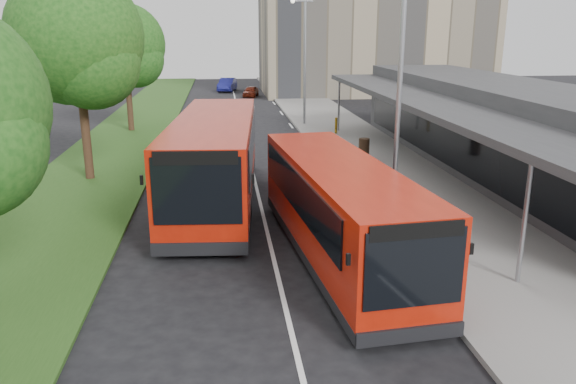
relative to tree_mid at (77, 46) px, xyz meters
name	(u,v)px	position (x,y,z in m)	size (l,w,h in m)	color
ground	(272,252)	(7.01, -9.05, -5.59)	(120.00, 120.00, 0.00)	black
pavement	(337,129)	(13.01, 10.95, -5.51)	(5.00, 80.00, 0.15)	gray
grass_verge	(129,134)	(0.01, 10.95, -5.54)	(5.00, 80.00, 0.10)	#244817
lane_centre_line	(247,148)	(7.01, 5.95, -5.58)	(0.12, 70.00, 0.01)	silver
kerb_dashes	(297,134)	(10.31, 9.95, -5.58)	(0.12, 56.00, 0.01)	silver
office_block	(373,0)	(21.01, 32.95, 3.41)	(22.00, 12.00, 18.00)	tan
station_building	(501,129)	(17.87, -1.05, -3.54)	(7.70, 26.00, 4.00)	#2F2F31
tree_mid	(77,46)	(0.00, 0.00, 0.00)	(5.38, 5.38, 8.65)	#322014
tree_far	(125,50)	(0.00, 12.00, -0.55)	(4.85, 4.85, 7.80)	#322014
lamp_post_near	(397,80)	(11.13, -7.05, -0.87)	(1.44, 0.28, 8.00)	gray
lamp_post_far	(304,53)	(11.13, 12.95, -0.87)	(1.44, 0.28, 8.00)	gray
bus_main	(340,211)	(8.84, -9.75, -4.18)	(3.35, 9.89, 2.75)	#AF1A09
bus_second	(215,160)	(5.40, -4.03, -3.95)	(3.72, 11.47, 3.20)	#AF1A09
litter_bin	(364,148)	(12.59, 2.26, -4.96)	(0.53, 0.53, 0.95)	#312014
bollard	(336,126)	(12.56, 8.97, -4.96)	(0.15, 0.15, 0.96)	#FFAF0D
car_near	(251,91)	(8.57, 30.19, -5.08)	(1.21, 3.00, 1.02)	#601A0D
car_far	(227,85)	(6.41, 35.53, -4.91)	(1.44, 4.12, 1.36)	navy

